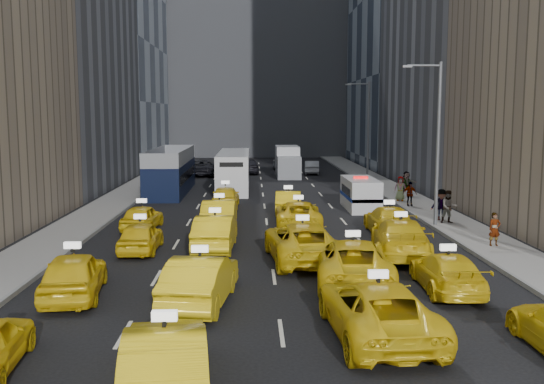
% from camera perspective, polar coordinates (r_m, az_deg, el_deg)
% --- Properties ---
extents(ground, '(160.00, 160.00, 0.00)m').
position_cam_1_polar(ground, '(21.61, 0.37, -9.38)').
color(ground, black).
rests_on(ground, ground).
extents(sidewalk_west, '(3.00, 90.00, 0.15)m').
position_cam_1_polar(sidewalk_west, '(47.10, -13.72, -0.36)').
color(sidewalk_west, gray).
rests_on(sidewalk_west, ground).
extents(sidewalk_east, '(3.00, 90.00, 0.15)m').
position_cam_1_polar(sidewalk_east, '(47.46, 11.94, -0.25)').
color(sidewalk_east, gray).
rests_on(sidewalk_east, ground).
extents(curb_west, '(0.15, 90.00, 0.18)m').
position_cam_1_polar(curb_west, '(46.82, -11.98, -0.33)').
color(curb_west, slate).
rests_on(curb_west, ground).
extents(curb_east, '(0.15, 90.00, 0.18)m').
position_cam_1_polar(curb_east, '(47.13, 10.23, -0.24)').
color(curb_east, slate).
rests_on(curb_east, ground).
extents(building_backdrop, '(30.00, 12.00, 40.00)m').
position_cam_1_polar(building_backdrop, '(93.70, -1.40, 15.81)').
color(building_backdrop, slate).
rests_on(building_backdrop, ground).
extents(streetlight_near, '(2.15, 0.22, 9.00)m').
position_cam_1_polar(streetlight_near, '(34.20, 15.18, 4.91)').
color(streetlight_near, '#595B60').
rests_on(streetlight_near, ground).
extents(streetlight_far, '(2.15, 0.22, 9.00)m').
position_cam_1_polar(streetlight_far, '(53.64, 8.92, 5.87)').
color(streetlight_far, '#595B60').
rests_on(streetlight_far, ground).
extents(taxi_1, '(2.35, 5.24, 1.67)m').
position_cam_1_polar(taxi_1, '(13.95, -9.98, -15.50)').
color(taxi_1, yellow).
rests_on(taxi_1, ground).
extents(taxi_2, '(2.98, 5.86, 1.59)m').
position_cam_1_polar(taxi_2, '(17.51, 9.89, -10.82)').
color(taxi_2, yellow).
rests_on(taxi_2, ground).
extents(taxi_4, '(2.46, 4.88, 1.59)m').
position_cam_1_polar(taxi_4, '(21.88, -18.17, -7.39)').
color(taxi_4, yellow).
rests_on(taxi_4, ground).
extents(taxi_5, '(2.39, 5.19, 1.65)m').
position_cam_1_polar(taxi_5, '(20.17, -6.76, -8.22)').
color(taxi_5, yellow).
rests_on(taxi_5, ground).
extents(taxi_6, '(3.15, 6.02, 1.62)m').
position_cam_1_polar(taxi_6, '(22.84, 7.58, -6.43)').
color(taxi_6, yellow).
rests_on(taxi_6, ground).
extents(taxi_7, '(2.07, 4.73, 1.35)m').
position_cam_1_polar(taxi_7, '(22.43, 16.15, -7.26)').
color(taxi_7, yellow).
rests_on(taxi_7, ground).
extents(taxi_8, '(1.67, 4.13, 1.41)m').
position_cam_1_polar(taxi_8, '(28.17, -12.26, -4.12)').
color(taxi_8, yellow).
rests_on(taxi_8, ground).
extents(taxi_9, '(1.92, 4.98, 1.62)m').
position_cam_1_polar(taxi_9, '(28.13, -5.37, -3.78)').
color(taxi_9, yellow).
rests_on(taxi_9, ground).
extents(taxi_10, '(3.28, 6.20, 1.66)m').
position_cam_1_polar(taxi_10, '(25.80, 2.87, -4.72)').
color(taxi_10, yellow).
rests_on(taxi_10, ground).
extents(taxi_11, '(3.07, 5.98, 1.66)m').
position_cam_1_polar(taxi_11, '(27.26, 11.98, -4.22)').
color(taxi_11, yellow).
rests_on(taxi_11, ground).
extents(taxi_12, '(1.99, 4.16, 1.37)m').
position_cam_1_polar(taxi_12, '(33.47, -12.13, -2.34)').
color(taxi_12, yellow).
rests_on(taxi_12, ground).
extents(taxi_13, '(1.78, 5.01, 1.65)m').
position_cam_1_polar(taxi_13, '(32.89, -4.97, -2.12)').
color(taxi_13, yellow).
rests_on(taxi_13, ground).
extents(taxi_14, '(2.61, 5.35, 1.47)m').
position_cam_1_polar(taxi_14, '(33.43, 2.49, -2.11)').
color(taxi_14, yellow).
rests_on(taxi_14, ground).
extents(taxi_15, '(2.25, 5.16, 1.48)m').
position_cam_1_polar(taxi_15, '(32.05, 10.94, -2.64)').
color(taxi_15, yellow).
rests_on(taxi_15, ground).
extents(taxi_16, '(1.83, 4.38, 1.48)m').
position_cam_1_polar(taxi_16, '(40.58, -4.40, -0.43)').
color(taxi_16, yellow).
rests_on(taxi_16, ground).
extents(taxi_17, '(1.81, 4.50, 1.45)m').
position_cam_1_polar(taxi_17, '(38.05, 1.53, -0.96)').
color(taxi_17, yellow).
rests_on(taxi_17, ground).
extents(nypd_van, '(2.39, 5.21, 2.17)m').
position_cam_1_polar(nypd_van, '(40.21, 8.32, -0.21)').
color(nypd_van, silver).
rests_on(nypd_van, ground).
extents(double_decker, '(3.09, 11.94, 3.45)m').
position_cam_1_polar(double_decker, '(48.77, -9.50, 1.94)').
color(double_decker, black).
rests_on(double_decker, ground).
extents(city_bus, '(2.95, 12.02, 3.08)m').
position_cam_1_polar(city_bus, '(50.54, -3.61, 2.01)').
color(city_bus, silver).
rests_on(city_bus, ground).
extents(box_truck, '(2.35, 6.63, 3.02)m').
position_cam_1_polar(box_truck, '(60.48, 1.48, 2.85)').
color(box_truck, silver).
rests_on(box_truck, ground).
extents(misc_car_0, '(1.97, 4.39, 1.40)m').
position_cam_1_polar(misc_car_0, '(49.21, 7.70, 0.84)').
color(misc_car_0, '#9C9EA4').
rests_on(misc_car_0, ground).
extents(misc_car_1, '(2.97, 5.95, 1.62)m').
position_cam_1_polar(misc_car_1, '(61.74, -6.62, 2.27)').
color(misc_car_1, black).
rests_on(misc_car_1, ground).
extents(misc_car_2, '(2.15, 4.78, 1.36)m').
position_cam_1_polar(misc_car_2, '(68.97, 0.90, 2.74)').
color(misc_car_2, gray).
rests_on(misc_car_2, ground).
extents(misc_car_3, '(2.43, 5.03, 1.65)m').
position_cam_1_polar(misc_car_3, '(63.61, -2.26, 2.48)').
color(misc_car_3, black).
rests_on(misc_car_3, ground).
extents(misc_car_4, '(1.86, 4.29, 1.37)m').
position_cam_1_polar(misc_car_4, '(63.49, 3.78, 2.33)').
color(misc_car_4, '#94969B').
rests_on(misc_car_4, ground).
extents(pedestrian_0, '(0.60, 0.43, 1.56)m').
position_cam_1_polar(pedestrian_0, '(29.91, 20.21, -3.30)').
color(pedestrian_0, gray).
rests_on(pedestrian_0, sidewalk_east).
extents(pedestrian_1, '(0.92, 0.54, 1.84)m').
position_cam_1_polar(pedestrian_1, '(35.24, 16.31, -1.35)').
color(pedestrian_1, gray).
rests_on(pedestrian_1, sidewalk_east).
extents(pedestrian_2, '(1.23, 0.71, 1.80)m').
position_cam_1_polar(pedestrian_2, '(36.14, 15.65, -1.15)').
color(pedestrian_2, gray).
rests_on(pedestrian_2, sidewalk_east).
extents(pedestrian_3, '(0.98, 0.49, 1.62)m').
position_cam_1_polar(pedestrian_3, '(41.18, 12.83, -0.17)').
color(pedestrian_3, gray).
rests_on(pedestrian_3, sidewalk_east).
extents(pedestrian_4, '(0.93, 0.64, 1.73)m').
position_cam_1_polar(pedestrian_4, '(43.54, 11.98, 0.32)').
color(pedestrian_4, gray).
rests_on(pedestrian_4, sidewalk_east).
extents(pedestrian_5, '(1.77, 1.00, 1.84)m').
position_cam_1_polar(pedestrian_5, '(46.31, 12.53, 0.79)').
color(pedestrian_5, gray).
rests_on(pedestrian_5, sidewalk_east).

